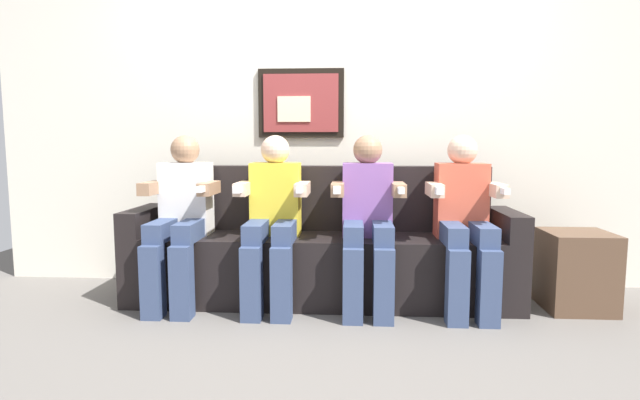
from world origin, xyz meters
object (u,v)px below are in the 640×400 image
object	(u,v)px
person_leftmost	(181,213)
person_right_center	(368,215)
person_rightmost	(464,216)
person_left_center	(273,214)
side_table_right	(576,271)
couch	(322,254)

from	to	relation	value
person_leftmost	person_right_center	world-z (taller)	same
person_leftmost	person_rightmost	distance (m)	1.82
person_leftmost	person_left_center	size ratio (longest dim) A/B	1.00
person_leftmost	side_table_right	xyz separation A→B (m)	(2.54, 0.06, -0.36)
couch	side_table_right	world-z (taller)	couch
couch	person_rightmost	world-z (taller)	person_rightmost
couch	person_leftmost	world-z (taller)	person_leftmost
side_table_right	person_leftmost	bearing A→B (deg)	-178.62
person_rightmost	side_table_right	size ratio (longest dim) A/B	2.22
couch	person_rightmost	bearing A→B (deg)	-10.56
person_leftmost	person_left_center	xyz separation A→B (m)	(0.60, -0.00, 0.00)
person_right_center	person_leftmost	bearing A→B (deg)	179.98
couch	person_rightmost	size ratio (longest dim) A/B	2.31
person_rightmost	side_table_right	bearing A→B (deg)	4.84
couch	person_leftmost	xyz separation A→B (m)	(-0.91, -0.17, 0.29)
couch	person_rightmost	distance (m)	0.97
person_rightmost	couch	bearing A→B (deg)	169.44
person_left_center	couch	bearing A→B (deg)	29.20
side_table_right	person_rightmost	bearing A→B (deg)	-175.16
person_left_center	person_leftmost	bearing A→B (deg)	179.96
person_right_center	side_table_right	size ratio (longest dim) A/B	2.22
person_left_center	person_right_center	xyz separation A→B (m)	(0.61, 0.00, 0.00)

